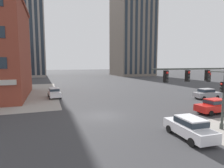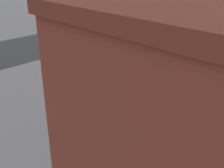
# 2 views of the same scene
# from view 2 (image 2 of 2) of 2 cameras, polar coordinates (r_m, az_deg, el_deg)

# --- Properties ---
(ground_plane) EXTENTS (320.00, 320.00, 0.00)m
(ground_plane) POSITION_cam_2_polar(r_m,az_deg,el_deg) (40.39, 13.79, -2.48)
(ground_plane) COLOR #38383A
(sidewalk_corner_slab) EXTENTS (20.00, 19.00, 0.02)m
(sidewalk_corner_slab) POSITION_cam_2_polar(r_m,az_deg,el_deg) (60.05, 8.93, 6.75)
(sidewalk_corner_slab) COLOR gray
(sidewalk_corner_slab) RESTS_ON ground
(traffic_signal_main) EXTENTS (7.40, 2.09, 6.04)m
(traffic_signal_main) POSITION_cam_2_polar(r_m,az_deg,el_deg) (48.38, 12.13, 7.19)
(traffic_signal_main) COLOR #383D38
(traffic_signal_main) RESTS_ON ground
(bollard_sphere_curb_a) EXTENTS (0.75, 0.75, 0.75)m
(bollard_sphere_curb_a) POSITION_cam_2_polar(r_m,az_deg,el_deg) (51.35, 9.01, 4.18)
(bollard_sphere_curb_a) COLOR gray
(bollard_sphere_curb_a) RESTS_ON ground
(bollard_sphere_curb_b) EXTENTS (0.75, 0.75, 0.75)m
(bollard_sphere_curb_b) POSITION_cam_2_polar(r_m,az_deg,el_deg) (52.49, 7.55, 4.72)
(bollard_sphere_curb_b) COLOR gray
(bollard_sphere_curb_b) RESTS_ON ground
(bollard_sphere_curb_c) EXTENTS (0.75, 0.75, 0.75)m
(bollard_sphere_curb_c) POSITION_cam_2_polar(r_m,az_deg,el_deg) (52.95, 6.71, 4.93)
(bollard_sphere_curb_c) COLOR gray
(bollard_sphere_curb_c) RESTS_ON ground
(bollard_sphere_curb_d) EXTENTS (0.75, 0.75, 0.75)m
(bollard_sphere_curb_d) POSITION_cam_2_polar(r_m,az_deg,el_deg) (54.46, 4.76, 5.56)
(bollard_sphere_curb_d) COLOR gray
(bollard_sphere_curb_d) RESTS_ON ground
(bollard_sphere_curb_e) EXTENTS (0.75, 0.75, 0.75)m
(bollard_sphere_curb_e) POSITION_cam_2_polar(r_m,az_deg,el_deg) (54.97, 4.69, 5.74)
(bollard_sphere_curb_e) COLOR gray
(bollard_sphere_curb_e) RESTS_ON ground
(bench_near_signal) EXTENTS (1.84, 0.64, 0.49)m
(bench_near_signal) POSITION_cam_2_polar(r_m,az_deg,el_deg) (55.36, 8.33, 5.64)
(bench_near_signal) COLOR tan
(bench_near_signal) RESTS_ON ground
(pedestrian_near_bench) EXTENTS (0.41, 0.42, 1.73)m
(pedestrian_near_bench) POSITION_cam_2_polar(r_m,az_deg,el_deg) (63.70, 10.24, 8.59)
(pedestrian_near_bench) COLOR #232847
(pedestrian_near_bench) RESTS_ON ground
(pedestrian_at_curb) EXTENTS (0.55, 0.23, 1.68)m
(pedestrian_at_curb) POSITION_cam_2_polar(r_m,az_deg,el_deg) (58.82, 8.17, 7.41)
(pedestrian_at_curb) COLOR #232847
(pedestrian_at_curb) RESTS_ON ground
(pedestrian_walking_east) EXTENTS (0.53, 0.29, 1.69)m
(pedestrian_walking_east) POSITION_cam_2_polar(r_m,az_deg,el_deg) (65.43, 5.27, 9.26)
(pedestrian_walking_east) COLOR #232847
(pedestrian_walking_east) RESTS_ON ground
(street_lamp_corner_near) EXTENTS (0.36, 0.36, 5.47)m
(street_lamp_corner_near) POSITION_cam_2_polar(r_m,az_deg,el_deg) (50.14, 9.44, 7.34)
(street_lamp_corner_near) COLOR black
(street_lamp_corner_near) RESTS_ON ground
(street_lamp_mid_sidewalk) EXTENTS (0.36, 0.36, 6.31)m
(street_lamp_mid_sidewalk) POSITION_cam_2_polar(r_m,az_deg,el_deg) (54.24, 3.82, 9.38)
(street_lamp_mid_sidewalk) COLOR black
(street_lamp_mid_sidewalk) RESTS_ON ground
(car_main_northbound_near) EXTENTS (2.09, 4.50, 1.68)m
(car_main_northbound_near) POSITION_cam_2_polar(r_m,az_deg,el_deg) (48.73, 14.77, 3.25)
(car_main_northbound_near) COLOR silver
(car_main_northbound_near) RESTS_ON ground
(car_main_northbound_far) EXTENTS (2.14, 4.52, 1.68)m
(car_main_northbound_far) POSITION_cam_2_polar(r_m,az_deg,el_deg) (28.33, 6.55, -12.13)
(car_main_northbound_far) COLOR silver
(car_main_northbound_far) RESTS_ON ground
(car_main_southbound_far) EXTENTS (4.42, 1.92, 1.68)m
(car_main_southbound_far) POSITION_cam_2_polar(r_m,az_deg,el_deg) (49.63, 3.93, 4.39)
(car_main_southbound_far) COLOR red
(car_main_southbound_far) RESTS_ON ground
(car_cross_westbound) EXTENTS (4.46, 2.02, 1.68)m
(car_cross_westbound) POSITION_cam_2_polar(r_m,az_deg,el_deg) (49.71, -7.19, 4.29)
(car_cross_westbound) COLOR #99999E
(car_cross_westbound) RESTS_ON ground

